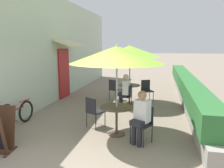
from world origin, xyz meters
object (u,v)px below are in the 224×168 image
(patio_umbrella_near, at_px, (117,55))
(bicycle_leaning, at_px, (14,116))
(seated_patron_near_right, at_px, (141,115))
(cafe_chair_mid_back, at_px, (147,89))
(cafe_chair_near_left, at_px, (94,110))
(seated_patron_mid_right, at_px, (125,90))
(patio_table_mid, at_px, (129,90))
(cafe_chair_mid_left, at_px, (114,88))
(coffee_cup_mid, at_px, (126,83))
(patio_umbrella_mid, at_px, (130,51))
(cafe_chair_mid_right, at_px, (128,95))
(patio_table_near, at_px, (117,114))
(cafe_chair_near_right, at_px, (143,121))

(patio_umbrella_near, height_order, bicycle_leaning, patio_umbrella_near)
(seated_patron_near_right, distance_m, cafe_chair_mid_back, 3.92)
(cafe_chair_near_left, bearing_deg, bicycle_leaning, -138.22)
(seated_patron_mid_right, bearing_deg, patio_table_mid, -2.68)
(seated_patron_mid_right, bearing_deg, cafe_chair_mid_left, 31.63)
(cafe_chair_mid_back, height_order, coffee_cup_mid, cafe_chair_mid_back)
(patio_table_mid, bearing_deg, patio_umbrella_mid, 0.00)
(patio_table_mid, distance_m, cafe_chair_mid_right, 0.76)
(patio_table_near, distance_m, cafe_chair_near_right, 0.76)
(cafe_chair_near_left, relative_size, cafe_chair_near_right, 1.00)
(seated_patron_mid_right, bearing_deg, coffee_cup_mid, 8.15)
(cafe_chair_near_right, bearing_deg, patio_umbrella_mid, -47.40)
(seated_patron_near_right, height_order, coffee_cup_mid, seated_patron_near_right)
(cafe_chair_mid_right, bearing_deg, patio_umbrella_near, -176.26)
(bicycle_leaning, bearing_deg, patio_umbrella_near, 6.03)
(patio_table_near, height_order, cafe_chair_mid_back, cafe_chair_mid_back)
(cafe_chair_near_left, height_order, patio_table_mid, cafe_chair_near_left)
(patio_umbrella_near, xyz_separation_m, cafe_chair_mid_left, (-0.78, 3.43, -1.51))
(cafe_chair_near_right, xyz_separation_m, cafe_chair_mid_back, (-0.17, 3.81, 0.00))
(patio_table_mid, height_order, cafe_chair_mid_back, cafe_chair_mid_back)
(patio_table_near, xyz_separation_m, cafe_chair_near_right, (0.70, -0.30, -0.03))
(bicycle_leaning, bearing_deg, cafe_chair_mid_left, 62.89)
(patio_umbrella_mid, height_order, seated_patron_mid_right, patio_umbrella_mid)
(seated_patron_near_right, height_order, patio_table_mid, seated_patron_near_right)
(patio_table_near, distance_m, cafe_chair_mid_left, 3.52)
(patio_table_near, distance_m, bicycle_leaning, 2.85)
(seated_patron_near_right, distance_m, cafe_chair_mid_left, 4.09)
(cafe_chair_mid_back, xyz_separation_m, bicycle_leaning, (-3.37, -3.68, -0.18))
(cafe_chair_mid_right, relative_size, cafe_chair_mid_back, 1.00)
(patio_table_mid, bearing_deg, patio_table_near, -88.07)
(cafe_chair_near_left, bearing_deg, cafe_chair_near_right, 5.77)
(patio_table_near, height_order, cafe_chair_near_right, cafe_chair_near_right)
(coffee_cup_mid, bearing_deg, cafe_chair_mid_back, 25.17)
(seated_patron_near_right, xyz_separation_m, cafe_chair_mid_back, (-0.11, 3.91, -0.17))
(patio_umbrella_near, xyz_separation_m, cafe_chair_mid_right, (-0.06, 2.33, -1.51))
(patio_table_near, relative_size, cafe_chair_near_left, 0.96)
(patio_umbrella_near, relative_size, cafe_chair_near_right, 2.63)
(coffee_cup_mid, bearing_deg, seated_patron_mid_right, -84.16)
(patio_table_mid, relative_size, cafe_chair_mid_right, 0.96)
(patio_umbrella_mid, relative_size, seated_patron_mid_right, 1.83)
(cafe_chair_mid_right, distance_m, cafe_chair_mid_back, 1.32)
(cafe_chair_near_left, bearing_deg, patio_umbrella_mid, 107.32)
(cafe_chair_near_left, height_order, cafe_chair_mid_left, same)
(seated_patron_mid_right, relative_size, cafe_chair_mid_back, 1.44)
(seated_patron_near_right, xyz_separation_m, patio_table_mid, (-0.75, 3.49, -0.14))
(patio_umbrella_near, distance_m, cafe_chair_near_right, 1.69)
(seated_patron_mid_right, bearing_deg, cafe_chair_near_left, 167.77)
(seated_patron_near_right, relative_size, cafe_chair_mid_back, 1.44)
(patio_umbrella_mid, relative_size, bicycle_leaning, 1.36)
(patio_umbrella_mid, distance_m, seated_patron_mid_right, 1.54)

